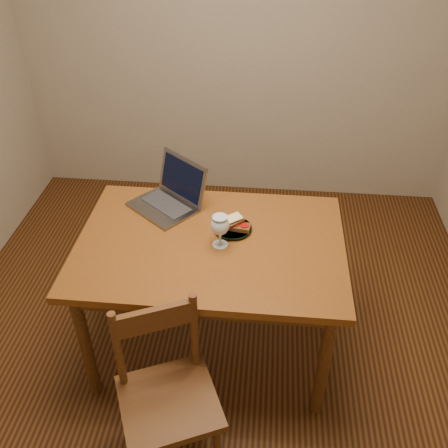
# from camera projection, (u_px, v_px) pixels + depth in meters

# --- Properties ---
(floor) EXTENTS (3.20, 3.20, 0.02)m
(floor) POSITION_uv_depth(u_px,v_px,m) (216.00, 334.00, 2.93)
(floor) COLOR black
(floor) RESTS_ON ground
(back_wall) EXTENTS (3.20, 0.02, 2.60)m
(back_wall) POSITION_uv_depth(u_px,v_px,m) (240.00, 26.00, 3.43)
(back_wall) COLOR gray
(back_wall) RESTS_ON floor
(table) EXTENTS (1.30, 0.90, 0.74)m
(table) POSITION_uv_depth(u_px,v_px,m) (211.00, 255.00, 2.48)
(table) COLOR #552E0E
(table) RESTS_ON floor
(chair) EXTENTS (0.52, 0.51, 0.43)m
(chair) POSITION_uv_depth(u_px,v_px,m) (167.00, 390.00, 2.08)
(chair) COLOR #351C0B
(chair) RESTS_ON floor
(plate) EXTENTS (0.19, 0.19, 0.02)m
(plate) POSITION_uv_depth(u_px,v_px,m) (233.00, 229.00, 2.50)
(plate) COLOR black
(plate) RESTS_ON table
(sandwich_cheese) EXTENTS (0.11, 0.07, 0.03)m
(sandwich_cheese) POSITION_uv_depth(u_px,v_px,m) (227.00, 223.00, 2.49)
(sandwich_cheese) COLOR #381E0C
(sandwich_cheese) RESTS_ON plate
(sandwich_tomato) EXTENTS (0.11, 0.07, 0.03)m
(sandwich_tomato) POSITION_uv_depth(u_px,v_px,m) (240.00, 226.00, 2.47)
(sandwich_tomato) COLOR #381E0C
(sandwich_tomato) RESTS_ON plate
(sandwich_top) EXTENTS (0.12, 0.12, 0.03)m
(sandwich_top) POSITION_uv_depth(u_px,v_px,m) (233.00, 221.00, 2.47)
(sandwich_top) COLOR #381E0C
(sandwich_top) RESTS_ON plate
(milk_glass) EXTENTS (0.09, 0.09, 0.17)m
(milk_glass) POSITION_uv_depth(u_px,v_px,m) (220.00, 231.00, 2.35)
(milk_glass) COLOR white
(milk_glass) RESTS_ON table
(laptop) EXTENTS (0.45, 0.45, 0.24)m
(laptop) POSITION_uv_depth(u_px,v_px,m) (172.00, 194.00, 2.65)
(laptop) COLOR slate
(laptop) RESTS_ON table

